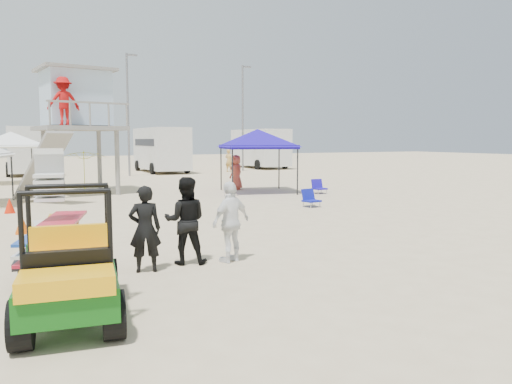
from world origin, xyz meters
name	(u,v)px	position (x,y,z in m)	size (l,w,h in m)	color
ground	(313,294)	(0.00, 0.00, 0.00)	(140.00, 140.00, 0.00)	beige
utility_cart	(68,261)	(-3.53, 0.45, 0.82)	(1.45, 2.46, 1.77)	#0C510E
surf_trailer	(54,232)	(-3.52, 2.78, 0.81)	(1.40, 2.26, 1.99)	black
man_left	(145,229)	(-2.01, 2.48, 0.79)	(0.58, 0.38, 1.59)	black
man_mid	(185,221)	(-1.16, 2.73, 0.85)	(0.82, 0.64, 1.69)	black
man_right	(231,222)	(-0.31, 2.48, 0.80)	(0.94, 0.39, 1.60)	white
lifeguard_tower	(75,103)	(-1.44, 16.88, 4.00)	(3.82, 3.82, 5.37)	gray
canopy_blue	(258,132)	(5.99, 13.93, 2.73)	(3.64, 3.64, 3.28)	black
canopy_white_c	(11,134)	(-4.01, 24.10, 2.69)	(3.52, 3.52, 3.24)	black
umbrella_b	(85,171)	(-1.01, 17.99, 0.96)	(2.10, 2.14, 1.93)	yellow
cone_near	(10,206)	(-4.21, 11.72, 0.25)	(0.34, 0.34, 0.50)	red
cone_far	(22,224)	(-3.94, 7.60, 0.25)	(0.34, 0.34, 0.50)	#DF5307
beach_chair_b	(310,198)	(5.48, 8.68, 0.31)	(0.62, 0.66, 0.64)	#0E169C
beach_chair_c	(318,186)	(8.21, 12.26, 0.31)	(0.55, 0.59, 0.64)	#1A0FA5
rv_mid_left	(27,148)	(-3.00, 31.49, 1.80)	(2.65, 6.50, 3.25)	silver
rv_mid_right	(161,148)	(6.00, 29.99, 1.80)	(2.64, 7.00, 3.25)	silver
rv_far_right	(260,147)	(15.00, 31.49, 1.80)	(2.64, 6.60, 3.25)	silver
light_pole_left	(128,115)	(3.00, 27.00, 4.00)	(0.14, 0.14, 8.00)	slate
light_pole_right	(243,119)	(12.00, 28.50, 4.00)	(0.14, 0.14, 8.00)	slate
distant_beachgoers	(81,170)	(-0.91, 20.07, 0.87)	(18.28, 13.24, 1.80)	#3750A6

